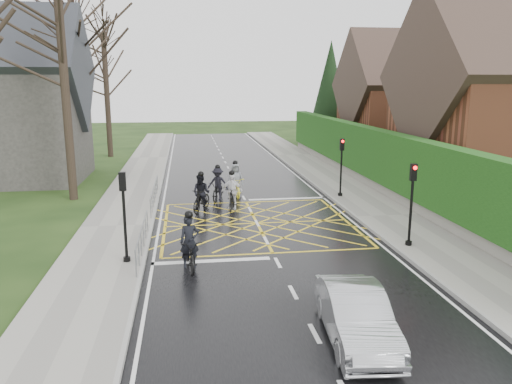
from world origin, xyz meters
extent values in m
plane|color=black|center=(0.00, 0.00, 0.00)|extent=(120.00, 120.00, 0.00)
cube|color=black|center=(0.00, 0.00, 0.01)|extent=(9.00, 80.00, 0.01)
cube|color=gray|center=(6.00, 0.00, 0.07)|extent=(3.00, 80.00, 0.15)
cube|color=gray|center=(-6.00, 0.00, 0.07)|extent=(3.00, 80.00, 0.15)
cube|color=slate|center=(7.75, 6.00, 0.35)|extent=(0.50, 38.00, 0.70)
cube|color=#163C10|center=(7.75, 6.00, 2.10)|extent=(0.90, 38.00, 2.80)
cube|color=brown|center=(14.75, 18.00, 3.00)|extent=(9.00, 8.00, 6.00)
cube|color=#382921|center=(14.75, 18.00, 5.90)|extent=(9.80, 8.80, 8.80)
cube|color=brown|center=(17.45, 18.00, 8.50)|extent=(0.70, 0.70, 1.60)
cylinder|color=black|center=(10.75, 26.00, 0.60)|extent=(0.50, 0.50, 1.20)
cone|color=black|center=(10.75, 26.00, 5.00)|extent=(4.60, 4.60, 10.00)
cube|color=#2D2B28|center=(-13.50, 12.00, 3.50)|extent=(8.00, 7.00, 7.00)
cube|color=#26282D|center=(-13.50, 12.00, 6.90)|extent=(8.80, 7.80, 7.80)
cylinder|color=black|center=(-9.00, 6.00, 5.50)|extent=(0.44, 0.44, 11.00)
cylinder|color=black|center=(-10.00, 14.00, 6.00)|extent=(0.44, 0.44, 12.00)
cylinder|color=black|center=(-9.30, 22.00, 5.00)|extent=(0.44, 0.44, 10.00)
cylinder|color=slate|center=(-4.65, -3.50, 1.00)|extent=(0.05, 5.00, 0.05)
cylinder|color=slate|center=(-4.65, -3.50, 0.55)|extent=(0.04, 5.00, 0.04)
cylinder|color=slate|center=(-4.65, -6.00, 0.50)|extent=(0.04, 0.04, 1.00)
cylinder|color=slate|center=(-4.65, -1.00, 0.50)|extent=(0.04, 0.04, 1.00)
cylinder|color=slate|center=(-4.65, 4.00, 1.00)|extent=(0.05, 6.00, 0.05)
cylinder|color=slate|center=(-4.65, 4.00, 0.55)|extent=(0.04, 6.00, 0.04)
cylinder|color=slate|center=(-4.65, 1.00, 0.50)|extent=(0.04, 0.04, 1.00)
cylinder|color=slate|center=(-4.65, 7.00, 0.50)|extent=(0.04, 0.04, 1.00)
cylinder|color=black|center=(5.10, 4.20, 1.50)|extent=(0.10, 0.10, 3.00)
cylinder|color=black|center=(5.10, 4.20, 0.15)|extent=(0.24, 0.24, 0.30)
cube|color=black|center=(5.10, 4.20, 2.90)|extent=(0.22, 0.16, 0.62)
sphere|color=#FF0C0C|center=(5.10, 4.08, 3.08)|extent=(0.14, 0.14, 0.14)
cylinder|color=black|center=(5.10, -4.20, 1.50)|extent=(0.10, 0.10, 3.00)
cylinder|color=black|center=(5.10, -4.20, 0.15)|extent=(0.24, 0.24, 0.30)
cube|color=black|center=(5.10, -4.20, 2.90)|extent=(0.22, 0.16, 0.62)
sphere|color=#FF0C0C|center=(5.10, -4.32, 3.08)|extent=(0.14, 0.14, 0.14)
cylinder|color=black|center=(-5.10, -4.50, 1.50)|extent=(0.10, 0.10, 3.00)
cylinder|color=black|center=(-5.10, -4.50, 0.15)|extent=(0.24, 0.24, 0.30)
cube|color=black|center=(-5.10, -4.50, 2.90)|extent=(0.22, 0.16, 0.62)
sphere|color=#FF0C0C|center=(-5.10, -4.38, 3.08)|extent=(0.14, 0.14, 0.14)
imported|color=black|center=(-2.98, -5.05, 0.53)|extent=(0.94, 2.08, 1.05)
imported|color=black|center=(-2.98, -4.95, 0.89)|extent=(0.70, 0.50, 1.79)
sphere|color=black|center=(-2.98, -4.95, 1.81)|extent=(0.28, 0.28, 0.28)
imported|color=black|center=(-2.34, 2.42, 0.59)|extent=(1.31, 2.01, 1.17)
imported|color=black|center=(-2.34, 2.52, 0.90)|extent=(1.08, 0.98, 1.80)
sphere|color=black|center=(-2.34, 2.52, 1.82)|extent=(0.28, 0.28, 0.28)
imported|color=black|center=(-1.40, 4.79, 0.51)|extent=(1.22, 2.05, 1.02)
imported|color=black|center=(-1.40, 4.89, 0.86)|extent=(1.25, 0.94, 1.72)
sphere|color=black|center=(-1.40, 4.89, 1.74)|extent=(0.27, 0.27, 0.27)
imported|color=black|center=(-0.85, 2.62, 0.58)|extent=(0.94, 2.00, 1.16)
imported|color=silver|center=(-0.85, 2.72, 0.89)|extent=(1.11, 0.64, 1.77)
sphere|color=black|center=(-0.85, 2.72, 1.79)|extent=(0.28, 0.28, 0.28)
imported|color=yellow|center=(-0.40, 5.46, 0.53)|extent=(0.93, 2.10, 1.07)
imported|color=slate|center=(-0.40, 5.56, 0.91)|extent=(0.95, 0.67, 1.81)
sphere|color=black|center=(-0.40, 5.56, 1.83)|extent=(0.28, 0.28, 0.28)
imported|color=#AAADB1|center=(0.88, -10.43, 0.64)|extent=(1.69, 3.99, 1.28)
camera|label=1|loc=(-3.01, -20.94, 6.04)|focal=35.00mm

